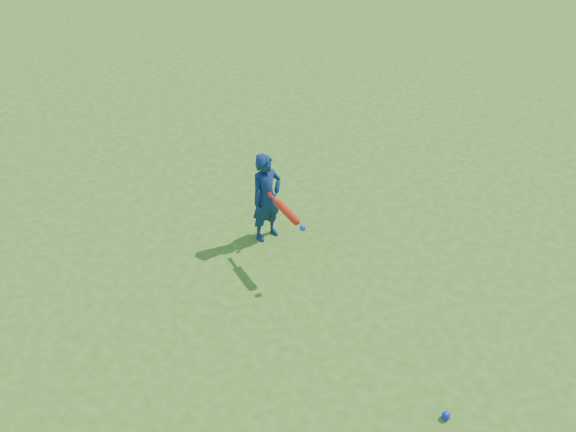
# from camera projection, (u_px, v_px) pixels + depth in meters

# --- Properties ---
(ground) EXTENTS (80.00, 80.00, 0.00)m
(ground) POSITION_uv_depth(u_px,v_px,m) (294.00, 278.00, 7.16)
(ground) COLOR #386A19
(ground) RESTS_ON ground
(child) EXTENTS (0.41, 0.48, 1.13)m
(child) POSITION_uv_depth(u_px,v_px,m) (266.00, 198.00, 7.45)
(child) COLOR #10264C
(child) RESTS_ON ground
(ground_ball_blue) EXTENTS (0.08, 0.08, 0.08)m
(ground_ball_blue) POSITION_uv_depth(u_px,v_px,m) (446.00, 416.00, 5.63)
(ground_ball_blue) COLOR #0B26C5
(ground_ball_blue) RESTS_ON ground
(bat_swing) EXTENTS (0.65, 0.46, 0.09)m
(bat_swing) POSITION_uv_depth(u_px,v_px,m) (288.00, 213.00, 6.93)
(bat_swing) COLOR red
(bat_swing) RESTS_ON ground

